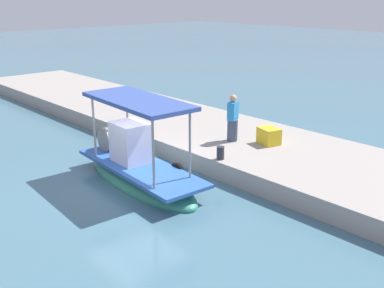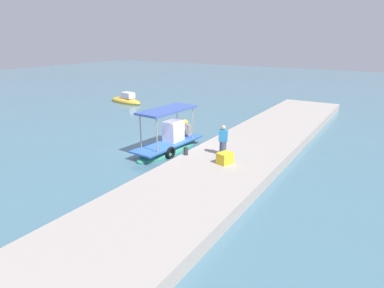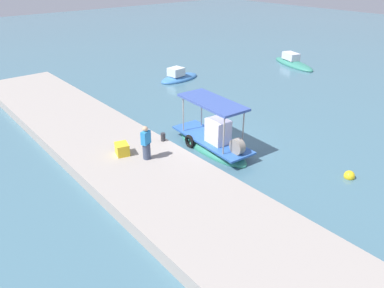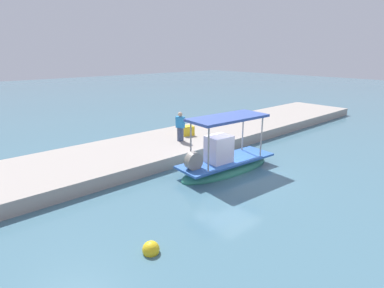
{
  "view_description": "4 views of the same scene",
  "coord_description": "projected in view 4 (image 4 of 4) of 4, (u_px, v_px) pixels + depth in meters",
  "views": [
    {
      "loc": [
        -10.63,
        7.49,
        5.53
      ],
      "look_at": [
        -0.35,
        -2.03,
        0.92
      ],
      "focal_mm": 43.03,
      "sensor_mm": 36.0,
      "label": 1
    },
    {
      "loc": [
        -15.36,
        -11.39,
        6.61
      ],
      "look_at": [
        -0.33,
        -2.08,
        0.88
      ],
      "focal_mm": 30.99,
      "sensor_mm": 36.0,
      "label": 2
    },
    {
      "loc": [
        12.44,
        -11.93,
        8.84
      ],
      "look_at": [
        0.21,
        -1.69,
        0.8
      ],
      "focal_mm": 34.18,
      "sensor_mm": 36.0,
      "label": 3
    },
    {
      "loc": [
        10.15,
        8.85,
        5.41
      ],
      "look_at": [
        0.24,
        -2.39,
        0.87
      ],
      "focal_mm": 28.42,
      "sensor_mm": 36.0,
      "label": 4
    }
  ],
  "objects": [
    {
      "name": "main_fishing_boat",
      "position": [
        225.0,
        162.0,
        14.31
      ],
      "size": [
        5.29,
        1.98,
        2.97
      ],
      "color": "#358E74",
      "rests_on": "ground_plane"
    },
    {
      "name": "fisherman_near_bollard",
      "position": [
        180.0,
        128.0,
        17.01
      ],
      "size": [
        0.47,
        0.52,
        1.64
      ],
      "color": "#3D4963",
      "rests_on": "dock_quay"
    },
    {
      "name": "cargo_crate",
      "position": [
        187.0,
        131.0,
        18.31
      ],
      "size": [
        0.85,
        0.75,
        0.56
      ],
      "primitive_type": "cube",
      "rotation": [
        0.0,
        0.0,
        2.85
      ],
      "color": "yellow",
      "rests_on": "dock_quay"
    },
    {
      "name": "marker_buoy",
      "position": [
        151.0,
        249.0,
        8.52
      ],
      "size": [
        0.49,
        0.49,
        0.49
      ],
      "color": "yellow",
      "rests_on": "ground_plane"
    },
    {
      "name": "mooring_bollard",
      "position": [
        214.0,
        140.0,
        16.62
      ],
      "size": [
        0.24,
        0.24,
        0.41
      ],
      "primitive_type": "cylinder",
      "color": "#2D2D33",
      "rests_on": "dock_quay"
    },
    {
      "name": "dock_quay",
      "position": [
        171.0,
        145.0,
        17.52
      ],
      "size": [
        36.0,
        4.96,
        0.6
      ],
      "primitive_type": "cube",
      "color": "#A0978F",
      "rests_on": "ground_plane"
    },
    {
      "name": "ground_plane",
      "position": [
        229.0,
        172.0,
        14.35
      ],
      "size": [
        120.0,
        120.0,
        0.0
      ],
      "primitive_type": "plane",
      "color": "#456E80"
    }
  ]
}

